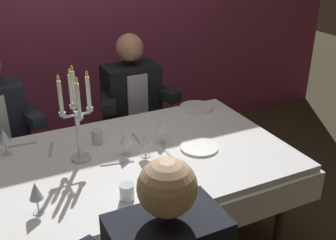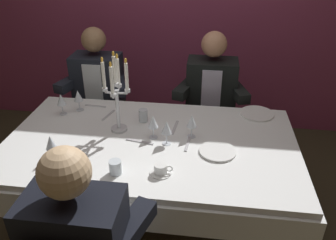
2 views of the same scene
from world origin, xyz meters
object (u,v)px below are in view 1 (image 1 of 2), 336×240
at_px(wine_glass_3, 125,137).
at_px(water_tumbler_0, 97,137).
at_px(dinner_plate_0, 199,147).
at_px(wine_glass_1, 145,139).
at_px(wine_glass_0, 162,126).
at_px(coffee_cup_0, 171,178).
at_px(dinner_plate_1, 197,107).
at_px(wine_glass_4, 36,192).
at_px(candelabra, 77,118).
at_px(wine_glass_2, 4,136).
at_px(dining_table, 127,176).
at_px(water_tumbler_1, 127,192).
at_px(seated_diner_2, 131,97).

bearing_deg(wine_glass_3, water_tumbler_0, 117.36).
distance_m(dinner_plate_0, wine_glass_1, 0.35).
relative_size(wine_glass_0, coffee_cup_0, 1.24).
bearing_deg(wine_glass_3, dinner_plate_1, 30.59).
bearing_deg(coffee_cup_0, wine_glass_4, 175.68).
height_order(candelabra, dinner_plate_1, candelabra).
height_order(dinner_plate_1, wine_glass_2, wine_glass_2).
height_order(dinner_plate_1, water_tumbler_0, water_tumbler_0).
bearing_deg(dinner_plate_0, candelabra, 164.80).
bearing_deg(water_tumbler_0, wine_glass_3, -62.64).
height_order(dining_table, water_tumbler_1, water_tumbler_1).
height_order(wine_glass_4, water_tumbler_1, wine_glass_4).
bearing_deg(wine_glass_4, wine_glass_3, 30.16).
distance_m(wine_glass_1, wine_glass_4, 0.70).
distance_m(wine_glass_1, wine_glass_2, 0.81).
bearing_deg(dinner_plate_0, wine_glass_1, 170.49).
height_order(wine_glass_0, wine_glass_4, same).
relative_size(dinner_plate_1, wine_glass_1, 1.51).
xyz_separation_m(wine_glass_1, seated_diner_2, (0.27, 0.91, -0.12)).
distance_m(wine_glass_1, water_tumbler_0, 0.35).
bearing_deg(dinner_plate_0, dining_table, 169.42).
bearing_deg(wine_glass_1, water_tumbler_1, -125.73).
distance_m(candelabra, water_tumbler_1, 0.53).
xyz_separation_m(dinner_plate_1, coffee_cup_0, (-0.61, -0.79, 0.02)).
bearing_deg(dinner_plate_1, wine_glass_3, -149.41).
relative_size(wine_glass_2, seated_diner_2, 0.13).
distance_m(dinner_plate_1, wine_glass_1, 0.79).
bearing_deg(water_tumbler_0, wine_glass_4, -129.85).
height_order(wine_glass_3, water_tumbler_1, wine_glass_3).
xyz_separation_m(wine_glass_1, water_tumbler_1, (-0.24, -0.34, -0.07)).
xyz_separation_m(dining_table, wine_glass_3, (0.01, 0.04, 0.23)).
height_order(wine_glass_1, water_tumbler_0, wine_glass_1).
height_order(dinner_plate_0, wine_glass_3, wine_glass_3).
bearing_deg(water_tumbler_0, dinner_plate_1, 14.37).
relative_size(water_tumbler_1, seated_diner_2, 0.07).
bearing_deg(candelabra, seated_diner_2, 52.01).
xyz_separation_m(wine_glass_4, water_tumbler_0, (0.44, 0.53, -0.07)).
xyz_separation_m(candelabra, wine_glass_1, (0.35, -0.13, -0.15)).
height_order(candelabra, wine_glass_3, candelabra).
relative_size(dinner_plate_1, water_tumbler_0, 2.70).
height_order(wine_glass_2, water_tumbler_0, wine_glass_2).
height_order(dinner_plate_0, water_tumbler_1, water_tumbler_1).
distance_m(dinner_plate_1, wine_glass_2, 1.34).
relative_size(candelabra, wine_glass_2, 3.41).
height_order(wine_glass_1, seated_diner_2, seated_diner_2).
xyz_separation_m(candelabra, wine_glass_4, (-0.30, -0.39, -0.15)).
distance_m(dinner_plate_1, coffee_cup_0, 1.00).
relative_size(dining_table, wine_glass_3, 11.83).
xyz_separation_m(dinner_plate_1, wine_glass_1, (-0.61, -0.48, 0.11)).
bearing_deg(candelabra, coffee_cup_0, -50.79).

